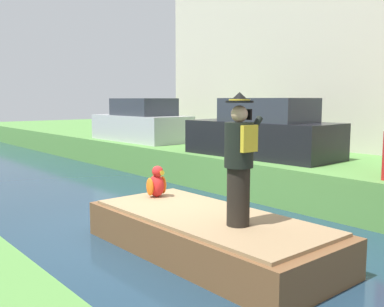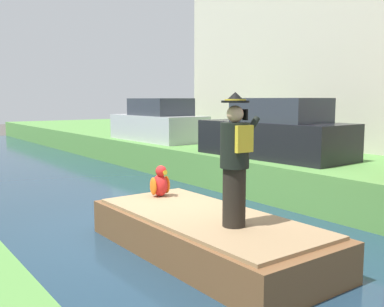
{
  "view_description": "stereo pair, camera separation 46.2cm",
  "coord_description": "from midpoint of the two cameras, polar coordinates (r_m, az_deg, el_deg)",
  "views": [
    {
      "loc": [
        -4.4,
        -6.22,
        2.46
      ],
      "look_at": [
        0.03,
        -0.89,
        1.61
      ],
      "focal_mm": 41.42,
      "sensor_mm": 36.0,
      "label": 1
    },
    {
      "loc": [
        -4.04,
        -6.5,
        2.46
      ],
      "look_at": [
        0.03,
        -0.89,
        1.61
      ],
      "focal_mm": 41.42,
      "sensor_mm": 36.0,
      "label": 2
    }
  ],
  "objects": [
    {
      "name": "ground_plane",
      "position": [
        8.02,
        -2.3,
        -10.88
      ],
      "size": [
        80.0,
        80.0,
        0.0
      ],
      "primitive_type": "plane",
      "color": "#4C4742"
    },
    {
      "name": "parrot_plush",
      "position": [
        8.02,
        -2.47,
        -3.83
      ],
      "size": [
        0.36,
        0.35,
        0.57
      ],
      "color": "red",
      "rests_on": "boat"
    },
    {
      "name": "person_pirate",
      "position": [
        6.09,
        7.74,
        -0.86
      ],
      "size": [
        0.61,
        0.42,
        1.85
      ],
      "rotation": [
        0.0,
        0.0,
        -0.08
      ],
      "color": "black",
      "rests_on": "boat"
    },
    {
      "name": "parked_car_silver",
      "position": [
        15.91,
        -3.58,
        3.96
      ],
      "size": [
        1.79,
        4.04,
        1.5
      ],
      "color": "#B7B7BC",
      "rests_on": "grass_bank_far"
    },
    {
      "name": "parked_car_dark",
      "position": [
        11.52,
        11.81,
        2.66
      ],
      "size": [
        1.94,
        4.1,
        1.5
      ],
      "color": "black",
      "rests_on": "grass_bank_far"
    },
    {
      "name": "canal_water",
      "position": [
        8.0,
        -2.3,
        -10.54
      ],
      "size": [
        6.06,
        48.0,
        0.1
      ],
      "primitive_type": "cube",
      "color": "#1E384C",
      "rests_on": "ground"
    },
    {
      "name": "boat",
      "position": [
        6.9,
        3.79,
        -10.39
      ],
      "size": [
        1.84,
        4.22,
        0.61
      ],
      "color": "brown",
      "rests_on": "canal_water"
    }
  ]
}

